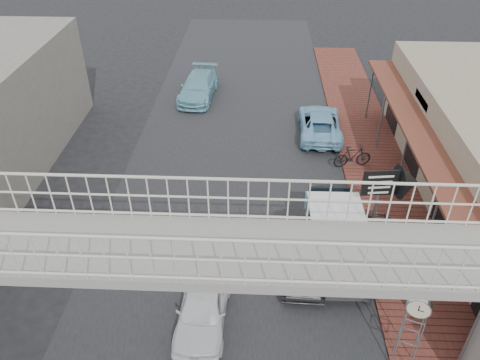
# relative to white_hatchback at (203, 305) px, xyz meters

# --- Properties ---
(ground) EXTENTS (120.00, 120.00, 0.00)m
(ground) POSITION_rel_white_hatchback_xyz_m (0.50, 1.70, -0.63)
(ground) COLOR black
(ground) RESTS_ON ground
(road_strip) EXTENTS (10.00, 60.00, 0.01)m
(road_strip) POSITION_rel_white_hatchback_xyz_m (0.50, 1.70, -0.62)
(road_strip) COLOR black
(road_strip) RESTS_ON ground
(sidewalk) EXTENTS (3.00, 40.00, 0.10)m
(sidewalk) POSITION_rel_white_hatchback_xyz_m (7.00, 4.70, -0.58)
(sidewalk) COLOR brown
(sidewalk) RESTS_ON ground
(footbridge) EXTENTS (16.40, 2.40, 6.34)m
(footbridge) POSITION_rel_white_hatchback_xyz_m (0.50, -2.30, 2.55)
(footbridge) COLOR gray
(footbridge) RESTS_ON ground
(white_hatchback) EXTENTS (1.63, 3.75, 1.26)m
(white_hatchback) POSITION_rel_white_hatchback_xyz_m (0.00, 0.00, 0.00)
(white_hatchback) COLOR white
(white_hatchback) RESTS_ON ground
(dark_sedan) EXTENTS (1.57, 4.06, 1.32)m
(dark_sedan) POSITION_rel_white_hatchback_xyz_m (3.20, 2.49, 0.03)
(dark_sedan) COLOR black
(dark_sedan) RESTS_ON ground
(angkot_curb) EXTENTS (2.20, 4.52, 1.24)m
(angkot_curb) POSITION_rel_white_hatchback_xyz_m (4.70, 11.94, -0.01)
(angkot_curb) COLOR #7FBBDD
(angkot_curb) RESTS_ON ground
(angkot_far) EXTENTS (2.24, 4.71, 1.32)m
(angkot_far) POSITION_rel_white_hatchback_xyz_m (-2.03, 16.08, 0.03)
(angkot_far) COLOR #72B1C5
(angkot_far) RESTS_ON ground
(angkot_van) EXTENTS (1.97, 4.20, 2.04)m
(angkot_van) POSITION_rel_white_hatchback_xyz_m (4.30, 2.65, 0.67)
(angkot_van) COLOR black
(angkot_van) RESTS_ON ground
(motorcycle_near) EXTENTS (1.77, 1.18, 0.88)m
(motorcycle_near) POSITION_rel_white_hatchback_xyz_m (6.07, 4.67, -0.09)
(motorcycle_near) COLOR black
(motorcycle_near) RESTS_ON sidewalk
(motorcycle_far) EXTENTS (1.84, 0.85, 1.07)m
(motorcycle_far) POSITION_rel_white_hatchback_xyz_m (5.88, 8.80, 0.00)
(motorcycle_far) COLOR black
(motorcycle_far) RESTS_ON sidewalk
(street_clock) EXTENTS (0.69, 0.66, 2.68)m
(street_clock) POSITION_rel_white_hatchback_xyz_m (5.80, -1.29, 1.69)
(street_clock) COLOR #59595B
(street_clock) RESTS_ON sidewalk
(arrow_sign) EXTENTS (1.98, 1.28, 3.35)m
(arrow_sign) POSITION_rel_white_hatchback_xyz_m (6.57, 3.72, 2.17)
(arrow_sign) COLOR #59595B
(arrow_sign) RESTS_ON sidewalk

